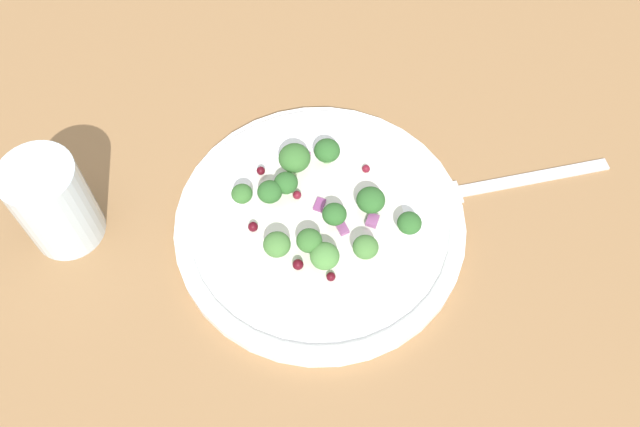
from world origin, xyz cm
name	(u,v)px	position (x,y,z in cm)	size (l,w,h in cm)	color
ground_plane	(285,249)	(0.00, 0.00, -1.00)	(180.00, 180.00, 2.00)	olive
plate	(320,224)	(2.46, -2.66, 0.86)	(26.58, 26.58, 1.70)	white
dressing_pool	(320,221)	(2.46, -2.66, 1.30)	(15.42, 15.42, 0.20)	white
broccoli_floret_0	(270,192)	(3.11, 2.21, 3.23)	(2.27, 2.27, 2.29)	#9EC684
broccoli_floret_1	(280,246)	(-1.87, -0.25, 3.32)	(2.39, 2.39, 2.42)	#9EC684
broccoli_floret_2	(242,194)	(2.35, 4.61, 3.08)	(1.94, 1.94, 1.97)	#9EC684
broccoli_floret_3	(334,215)	(2.41, -3.99, 3.23)	(2.18, 2.18, 2.21)	#8EB77A
broccoli_floret_4	(365,248)	(-0.07, -7.40, 3.14)	(2.26, 2.26, 2.29)	#ADD18E
broccoli_floret_5	(325,256)	(-1.66, -4.21, 2.92)	(2.55, 2.55, 2.58)	#8EB77A
broccoli_floret_6	(295,158)	(7.04, 1.04, 3.51)	(2.97, 2.97, 3.00)	#ADD18E
broccoli_floret_7	(327,151)	(8.96, -1.56, 3.07)	(2.47, 2.47, 2.50)	#8EB77A
broccoli_floret_8	(309,241)	(-0.72, -2.56, 3.22)	(2.27, 2.27, 2.30)	#ADD18E
broccoli_floret_9	(371,200)	(4.82, -6.73, 2.99)	(2.62, 2.62, 2.65)	#8EB77A
broccoli_floret_10	(286,183)	(4.45, 1.10, 3.16)	(2.20, 2.20, 2.23)	#9EC684
broccoli_floret_11	(409,223)	(3.48, -10.55, 2.88)	(2.18, 2.18, 2.21)	#9EC684
cranberry_0	(261,171)	(5.82, 4.02, 2.05)	(0.82, 0.82, 0.82)	#4C0A14
cranberry_1	(293,194)	(4.15, 0.38, 2.06)	(0.81, 0.81, 0.81)	maroon
cranberry_2	(252,229)	(-0.26, 2.90, 1.88)	(0.91, 0.91, 0.91)	#4C0A14
cranberry_3	(298,265)	(-2.62, -2.07, 2.06)	(0.97, 0.97, 0.97)	#4C0A14
cranberry_4	(309,239)	(0.08, -2.30, 2.06)	(0.92, 0.92, 0.92)	maroon
cranberry_5	(366,169)	(8.88, -5.40, 1.71)	(0.77, 0.77, 0.77)	maroon
cranberry_6	(331,277)	(-2.81, -5.08, 1.70)	(0.81, 0.81, 0.81)	#4C0A14
onion_bit_0	(332,213)	(3.27, -3.53, 1.77)	(1.02, 1.10, 0.51)	#A35B93
onion_bit_1	(320,205)	(3.99, -2.19, 1.54)	(0.85, 1.31, 0.37)	#843D75
onion_bit_2	(372,220)	(3.49, -7.28, 1.85)	(0.99, 1.20, 0.52)	#934C84
onion_bit_3	(302,154)	(8.85, 0.85, 1.81)	(1.32, 0.91, 0.55)	#843D75
onion_bit_4	(343,229)	(2.09, -4.87, 1.54)	(1.16, 0.84, 0.56)	#934C84
fork	(505,183)	(11.84, -18.48, 0.25)	(10.22, 17.31, 0.50)	silver
water_glass	(54,203)	(-3.80, 19.58, 4.76)	(6.52, 6.52, 9.52)	silver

